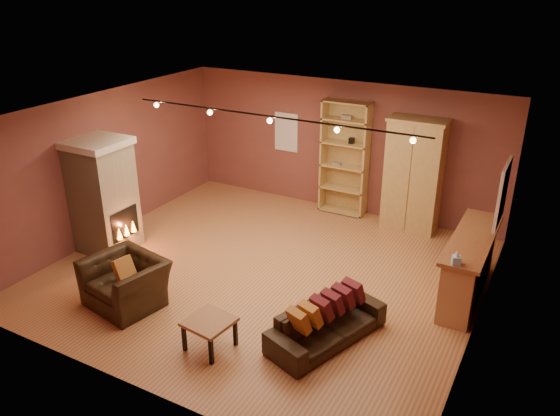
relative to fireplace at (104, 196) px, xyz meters
The scene contains 16 objects.
floor 3.28m from the fireplace, 11.16° to the left, with size 7.00×7.00×0.00m, color #9A6036.
ceiling 3.55m from the fireplace, 11.16° to the left, with size 7.00×7.00×0.00m, color brown.
back_wall 4.92m from the fireplace, 51.69° to the left, with size 7.00×0.02×2.80m, color brown.
left_wall 0.83m from the fireplace, 127.41° to the left, with size 0.02×6.50×2.80m, color brown.
right_wall 6.58m from the fireplace, ahead, with size 0.02×6.50×2.80m, color brown.
fireplace is the anchor object (origin of this frame).
back_window 4.24m from the fireplace, 65.55° to the left, with size 0.56×0.04×0.86m, color silver.
bookcase 4.92m from the fireplace, 49.18° to the left, with size 0.99×0.39×2.43m.
armoire 5.91m from the fireplace, 37.06° to the left, with size 1.12×0.64×2.28m.
bar_counter 6.44m from the fireplace, 13.63° to the left, with size 0.59×2.20×1.05m.
tissue_box 6.21m from the fireplace, ahead, with size 0.14×0.14×0.21m.
right_window 6.84m from the fireplace, 17.08° to the left, with size 0.05×0.90×1.00m, color silver.
loveseat 4.84m from the fireplace, ahead, with size 1.10×1.89×0.76m.
armchair 2.13m from the fireplace, 38.08° to the right, with size 1.28×0.96×1.01m.
coffee_table 3.81m from the fireplace, 24.59° to the right, with size 0.67×0.67×0.45m.
track_rail 3.54m from the fireplace, 14.74° to the left, with size 5.20×0.09×0.13m.
Camera 1 is at (4.18, -7.14, 4.82)m, focal length 35.00 mm.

